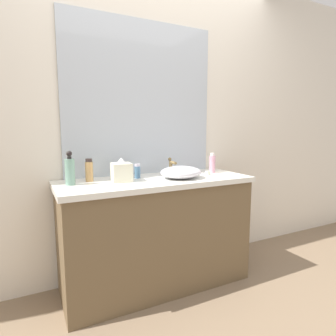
{
  "coord_description": "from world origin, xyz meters",
  "views": [
    {
      "loc": [
        -0.94,
        -1.55,
        1.25
      ],
      "look_at": [
        0.04,
        0.39,
        0.94
      ],
      "focal_mm": 30.55,
      "sensor_mm": 36.0,
      "label": 1
    }
  ],
  "objects_px": {
    "lotion_bottle": "(89,170)",
    "candle_jar": "(208,173)",
    "sink_basin": "(181,172)",
    "spray_can": "(137,171)",
    "tissue_box": "(121,171)",
    "soap_dispenser": "(70,170)",
    "perfume_bottle": "(212,163)"
  },
  "relations": [
    {
      "from": "perfume_bottle",
      "to": "lotion_bottle",
      "type": "bearing_deg",
      "value": 176.42
    },
    {
      "from": "perfume_bottle",
      "to": "candle_jar",
      "type": "relative_size",
      "value": 3.88
    },
    {
      "from": "lotion_bottle",
      "to": "sink_basin",
      "type": "bearing_deg",
      "value": -15.7
    },
    {
      "from": "sink_basin",
      "to": "candle_jar",
      "type": "distance_m",
      "value": 0.29
    },
    {
      "from": "sink_basin",
      "to": "soap_dispenser",
      "type": "relative_size",
      "value": 1.4
    },
    {
      "from": "sink_basin",
      "to": "spray_can",
      "type": "height_order",
      "value": "spray_can"
    },
    {
      "from": "lotion_bottle",
      "to": "tissue_box",
      "type": "distance_m",
      "value": 0.23
    },
    {
      "from": "lotion_bottle",
      "to": "spray_can",
      "type": "distance_m",
      "value": 0.36
    },
    {
      "from": "sink_basin",
      "to": "spray_can",
      "type": "distance_m",
      "value": 0.34
    },
    {
      "from": "sink_basin",
      "to": "soap_dispenser",
      "type": "bearing_deg",
      "value": 172.01
    },
    {
      "from": "soap_dispenser",
      "to": "spray_can",
      "type": "height_order",
      "value": "soap_dispenser"
    },
    {
      "from": "perfume_bottle",
      "to": "tissue_box",
      "type": "distance_m",
      "value": 0.83
    },
    {
      "from": "soap_dispenser",
      "to": "candle_jar",
      "type": "relative_size",
      "value": 5.29
    },
    {
      "from": "spray_can",
      "to": "candle_jar",
      "type": "xyz_separation_m",
      "value": [
        0.58,
        -0.11,
        -0.04
      ]
    },
    {
      "from": "soap_dispenser",
      "to": "tissue_box",
      "type": "xyz_separation_m",
      "value": [
        0.35,
        -0.03,
        -0.03
      ]
    },
    {
      "from": "lotion_bottle",
      "to": "perfume_bottle",
      "type": "relative_size",
      "value": 0.97
    },
    {
      "from": "spray_can",
      "to": "sink_basin",
      "type": "bearing_deg",
      "value": -27.86
    },
    {
      "from": "lotion_bottle",
      "to": "spray_can",
      "type": "relative_size",
      "value": 1.5
    },
    {
      "from": "perfume_bottle",
      "to": "tissue_box",
      "type": "height_order",
      "value": "tissue_box"
    },
    {
      "from": "spray_can",
      "to": "tissue_box",
      "type": "height_order",
      "value": "tissue_box"
    },
    {
      "from": "soap_dispenser",
      "to": "tissue_box",
      "type": "relative_size",
      "value": 1.35
    },
    {
      "from": "lotion_bottle",
      "to": "spray_can",
      "type": "height_order",
      "value": "lotion_bottle"
    },
    {
      "from": "tissue_box",
      "to": "spray_can",
      "type": "bearing_deg",
      "value": 25.97
    },
    {
      "from": "sink_basin",
      "to": "spray_can",
      "type": "bearing_deg",
      "value": 152.14
    },
    {
      "from": "spray_can",
      "to": "tissue_box",
      "type": "relative_size",
      "value": 0.64
    },
    {
      "from": "lotion_bottle",
      "to": "spray_can",
      "type": "xyz_separation_m",
      "value": [
        0.36,
        -0.03,
        -0.03
      ]
    },
    {
      "from": "tissue_box",
      "to": "candle_jar",
      "type": "xyz_separation_m",
      "value": [
        0.73,
        -0.04,
        -0.06
      ]
    },
    {
      "from": "lotion_bottle",
      "to": "candle_jar",
      "type": "relative_size",
      "value": 3.78
    },
    {
      "from": "spray_can",
      "to": "lotion_bottle",
      "type": "bearing_deg",
      "value": 175.61
    },
    {
      "from": "perfume_bottle",
      "to": "spray_can",
      "type": "xyz_separation_m",
      "value": [
        -0.68,
        0.04,
        -0.03
      ]
    },
    {
      "from": "soap_dispenser",
      "to": "candle_jar",
      "type": "distance_m",
      "value": 1.09
    },
    {
      "from": "soap_dispenser",
      "to": "tissue_box",
      "type": "bearing_deg",
      "value": -4.57
    }
  ]
}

